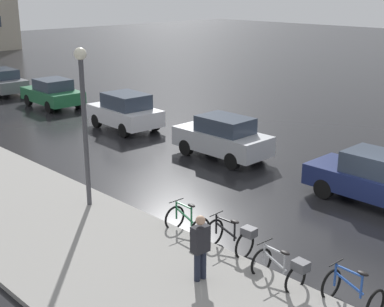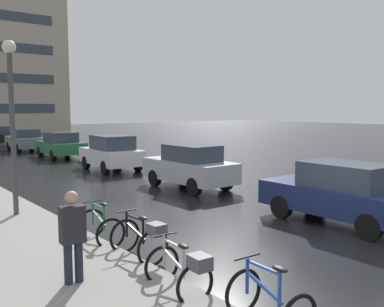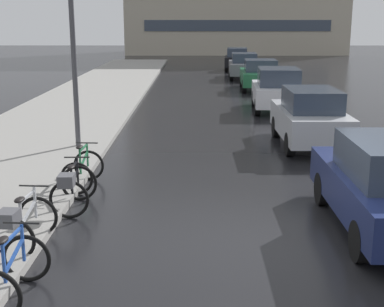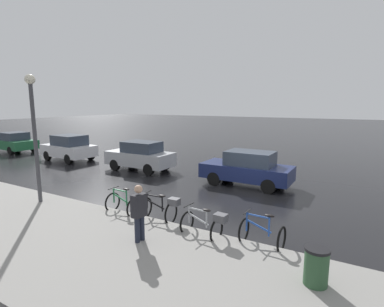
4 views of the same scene
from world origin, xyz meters
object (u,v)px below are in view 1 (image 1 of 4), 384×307
(bicycle_nearest, at_px, (353,293))
(bicycle_third, at_px, (233,236))
(streetlamp, at_px, (84,110))
(car_green, at_px, (53,93))
(pedestrian, at_px, (200,247))
(car_white, at_px, (125,111))
(bicycle_farthest, at_px, (187,222))
(car_grey, at_px, (1,81))
(bicycle_second, at_px, (283,268))
(car_silver, at_px, (223,137))
(car_navy, at_px, (376,179))

(bicycle_nearest, relative_size, bicycle_third, 0.86)
(streetlamp, bearing_deg, car_green, 63.57)
(pedestrian, xyz_separation_m, streetlamp, (0.68, 5.41, 2.12))
(car_white, bearing_deg, pedestrian, -120.89)
(bicycle_farthest, height_order, streetlamp, streetlamp)
(bicycle_farthest, xyz_separation_m, streetlamp, (-0.83, 3.41, 2.69))
(car_grey, bearing_deg, bicycle_second, -102.60)
(bicycle_nearest, xyz_separation_m, car_grey, (5.42, 27.27, 0.41))
(car_silver, bearing_deg, bicycle_nearest, -122.66)
(car_navy, height_order, car_white, car_white)
(car_navy, relative_size, pedestrian, 2.46)
(pedestrian, bearing_deg, car_white, 59.11)
(bicycle_third, bearing_deg, car_silver, 44.44)
(bicycle_farthest, relative_size, car_white, 0.29)
(car_white, bearing_deg, car_green, 89.25)
(bicycle_nearest, xyz_separation_m, car_navy, (5.66, 2.44, 0.43))
(bicycle_third, xyz_separation_m, car_silver, (5.63, 5.52, 0.36))
(car_navy, height_order, car_grey, car_navy)
(car_silver, relative_size, streetlamp, 0.81)
(bicycle_third, distance_m, bicycle_farthest, 1.56)
(bicycle_third, relative_size, car_grey, 0.32)
(bicycle_third, xyz_separation_m, car_green, (5.72, 18.38, 0.30))
(bicycle_nearest, bearing_deg, bicycle_farthest, 90.84)
(bicycle_nearest, distance_m, bicycle_second, 1.56)
(car_white, distance_m, pedestrian, 14.16)
(bicycle_second, xyz_separation_m, car_white, (6.02, 13.51, 0.39))
(bicycle_nearest, distance_m, car_silver, 10.54)
(bicycle_second, bearing_deg, car_white, 66.00)
(pedestrian, bearing_deg, bicycle_nearest, -61.29)
(bicycle_third, bearing_deg, car_navy, -9.14)
(bicycle_nearest, distance_m, streetlamp, 8.77)
(bicycle_farthest, distance_m, pedestrian, 2.57)
(car_white, height_order, car_grey, car_white)
(bicycle_nearest, relative_size, streetlamp, 0.24)
(car_white, height_order, streetlamp, streetlamp)
(car_white, xyz_separation_m, streetlamp, (-6.59, -6.74, 2.22))
(bicycle_second, relative_size, car_white, 0.35)
(car_navy, bearing_deg, bicycle_second, -171.29)
(pedestrian, bearing_deg, car_grey, 73.97)
(car_white, xyz_separation_m, car_grey, (-0.26, 12.23, -0.06))
(bicycle_nearest, height_order, pedestrian, pedestrian)
(bicycle_third, distance_m, car_silver, 7.89)
(car_navy, height_order, car_silver, car_silver)
(car_green, bearing_deg, bicycle_nearest, -104.88)
(bicycle_farthest, bearing_deg, car_grey, 76.21)
(bicycle_third, xyz_separation_m, streetlamp, (-0.95, 4.95, 2.59))
(car_white, height_order, car_green, car_white)
(bicycle_second, height_order, car_silver, car_silver)
(pedestrian, bearing_deg, bicycle_farthest, 52.94)
(car_white, bearing_deg, bicycle_third, -115.72)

